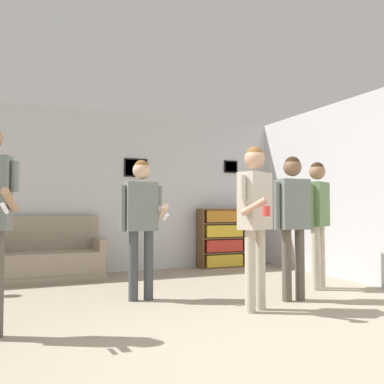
# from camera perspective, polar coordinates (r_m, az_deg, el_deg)

# --- Properties ---
(ground_plane) EXTENTS (20.00, 20.00, 0.00)m
(ground_plane) POSITION_cam_1_polar(r_m,az_deg,el_deg) (3.16, 8.57, -21.63)
(ground_plane) COLOR gray
(wall_back) EXTENTS (8.56, 0.08, 2.70)m
(wall_back) POSITION_cam_1_polar(r_m,az_deg,el_deg) (7.33, -11.04, 0.09)
(wall_back) COLOR silver
(wall_back) RESTS_ON ground_plane
(wall_right) EXTENTS (0.06, 6.99, 2.70)m
(wall_right) POSITION_cam_1_polar(r_m,az_deg,el_deg) (6.73, 20.63, 0.39)
(wall_right) COLOR silver
(wall_right) RESTS_ON ground_plane
(couch) EXTENTS (1.63, 0.80, 0.95)m
(couch) POSITION_cam_1_polar(r_m,az_deg,el_deg) (6.80, -18.72, -8.47)
(couch) COLOR gray
(couch) RESTS_ON ground_plane
(bookshelf) EXTENTS (0.89, 0.30, 1.06)m
(bookshelf) POSITION_cam_1_polar(r_m,az_deg,el_deg) (7.83, 3.99, -6.14)
(bookshelf) COLOR brown
(bookshelf) RESTS_ON ground_plane
(person_player_foreground_center) EXTENTS (0.50, 0.45, 1.62)m
(person_player_foreground_center) POSITION_cam_1_polar(r_m,az_deg,el_deg) (5.00, -6.77, -2.95)
(person_player_foreground_center) COLOR #3D4247
(person_player_foreground_center) RESTS_ON ground_plane
(person_watcher_holding_cup) EXTENTS (0.46, 0.54, 1.70)m
(person_watcher_holding_cup) POSITION_cam_1_polar(r_m,az_deg,el_deg) (4.49, 8.42, -2.26)
(person_watcher_holding_cup) COLOR #B7AD99
(person_watcher_holding_cup) RESTS_ON ground_plane
(person_spectator_near_bookshelf) EXTENTS (0.50, 0.21, 1.66)m
(person_spectator_near_bookshelf) POSITION_cam_1_polar(r_m,az_deg,el_deg) (5.08, 13.29, -2.58)
(person_spectator_near_bookshelf) COLOR brown
(person_spectator_near_bookshelf) RESTS_ON ground_plane
(person_spectator_far_right) EXTENTS (0.45, 0.35, 1.68)m
(person_spectator_far_right) POSITION_cam_1_polar(r_m,az_deg,el_deg) (5.91, 16.41, -2.41)
(person_spectator_far_right) COLOR #B7AD99
(person_spectator_far_right) RESTS_ON ground_plane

